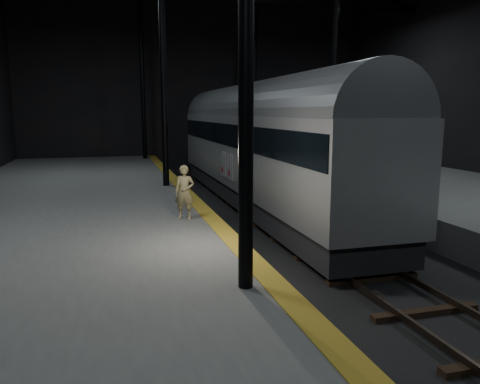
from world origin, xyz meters
name	(u,v)px	position (x,y,z in m)	size (l,w,h in m)	color
ground	(334,257)	(0.00, 0.00, 0.00)	(44.00, 44.00, 0.00)	black
platform_left	(51,262)	(-7.50, 0.00, 0.50)	(9.00, 43.80, 1.00)	#50504E
tactile_strip	(223,230)	(-3.25, 0.00, 1.00)	(0.50, 43.80, 0.01)	olive
track	(335,254)	(0.00, 0.00, 0.07)	(2.40, 43.00, 0.24)	#3F3328
train	(258,140)	(0.00, 7.25, 2.89)	(2.90, 19.36, 5.17)	#ADB1B6
woman	(185,192)	(-4.01, 1.60, 1.78)	(0.57, 0.38, 1.57)	#908458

